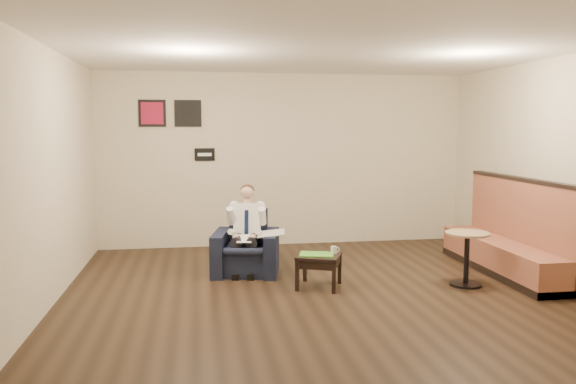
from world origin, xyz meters
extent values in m
plane|color=black|center=(0.00, 0.00, 0.00)|extent=(6.00, 6.00, 0.00)
cube|color=beige|center=(0.00, 3.00, 1.40)|extent=(6.00, 0.02, 2.80)
cube|color=beige|center=(0.00, -3.00, 1.40)|extent=(6.00, 0.02, 2.80)
cube|color=beige|center=(-3.00, 0.00, 1.40)|extent=(0.02, 6.00, 2.80)
cube|color=beige|center=(3.00, 0.00, 1.40)|extent=(0.02, 6.00, 2.80)
cube|color=white|center=(0.00, 0.00, 2.80)|extent=(6.00, 6.00, 0.02)
cube|color=black|center=(-1.30, 2.98, 1.50)|extent=(0.32, 0.02, 0.20)
cube|color=#AD1537|center=(-2.10, 2.98, 2.15)|extent=(0.42, 0.03, 0.42)
cube|color=black|center=(-1.55, 2.98, 2.15)|extent=(0.42, 0.03, 0.42)
cube|color=black|center=(-0.80, 1.24, 0.41)|extent=(0.99, 0.99, 0.81)
cube|color=white|center=(-0.84, 1.05, 0.50)|extent=(0.22, 0.29, 0.01)
cube|color=silver|center=(-0.48, 1.09, 0.55)|extent=(0.41, 0.49, 0.01)
cube|color=black|center=(0.01, 0.41, 0.20)|extent=(0.65, 0.65, 0.40)
cube|color=#4DC627|center=(-0.02, 0.41, 0.41)|extent=(0.47, 0.38, 0.01)
cylinder|color=white|center=(0.20, 0.45, 0.45)|extent=(0.10, 0.10, 0.09)
cube|color=black|center=(0.11, 0.53, 0.41)|extent=(0.14, 0.12, 0.01)
cube|color=#955139|center=(2.59, 0.70, 0.62)|extent=(0.58, 2.44, 1.25)
cylinder|color=#A28058|center=(1.81, 0.20, 0.33)|extent=(0.59, 0.59, 0.66)
camera|label=1|loc=(-1.42, -6.07, 1.92)|focal=35.00mm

